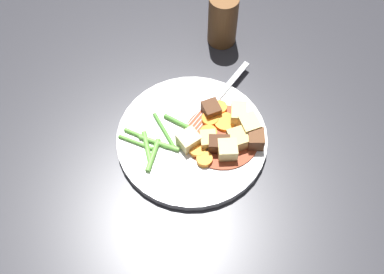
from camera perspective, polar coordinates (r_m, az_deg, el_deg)
ground_plane at (r=0.86m, az=-0.00°, el=-0.49°), size 3.00×3.00×0.00m
dinner_plate at (r=0.85m, az=-0.00°, el=-0.25°), size 0.25×0.25×0.01m
stew_sauce at (r=0.85m, az=3.39°, el=0.07°), size 0.13×0.13×0.00m
carrot_slice_0 at (r=0.86m, az=2.04°, el=2.03°), size 0.04×0.04×0.01m
carrot_slice_1 at (r=0.84m, az=1.90°, el=0.27°), size 0.03×0.03×0.01m
carrot_slice_2 at (r=0.87m, az=3.11°, el=3.24°), size 0.03×0.03×0.01m
carrot_slice_3 at (r=0.82m, az=1.40°, el=-2.52°), size 0.03×0.03×0.01m
carrot_slice_4 at (r=0.83m, az=0.63°, el=-1.41°), size 0.03×0.03×0.01m
carrot_slice_5 at (r=0.86m, az=3.65°, el=1.66°), size 0.04×0.04×0.01m
potato_chunk_0 at (r=0.86m, az=5.24°, el=2.58°), size 0.03×0.04×0.03m
potato_chunk_1 at (r=0.84m, az=5.16°, el=-0.25°), size 0.04×0.04×0.03m
potato_chunk_2 at (r=0.83m, az=-0.37°, el=-0.34°), size 0.04×0.04×0.03m
potato_chunk_3 at (r=0.85m, az=6.43°, el=1.15°), size 0.04×0.04×0.03m
potato_chunk_4 at (r=0.83m, az=1.83°, el=-0.37°), size 0.03×0.03×0.02m
potato_chunk_5 at (r=0.82m, az=4.00°, el=-1.48°), size 0.03×0.03×0.03m
meat_chunk_0 at (r=0.84m, az=7.15°, el=-0.25°), size 0.03×0.03×0.03m
meat_chunk_1 at (r=0.83m, az=3.06°, el=-0.87°), size 0.04×0.03×0.03m
meat_chunk_2 at (r=0.86m, az=2.16°, el=3.10°), size 0.03×0.04×0.02m
green_bean_0 at (r=0.86m, az=-1.39°, el=1.57°), size 0.05×0.04×0.01m
green_bean_1 at (r=0.85m, az=-3.09°, el=0.66°), size 0.03×0.08×0.01m
green_bean_2 at (r=0.85m, az=-5.15°, el=-0.15°), size 0.07×0.05×0.01m
green_bean_3 at (r=0.83m, az=-4.39°, el=-2.03°), size 0.03×0.06×0.01m
green_bean_4 at (r=0.84m, az=-5.07°, el=-1.08°), size 0.01×0.06×0.01m
green_bean_5 at (r=0.84m, az=-3.72°, el=-0.70°), size 0.07×0.04×0.01m
green_bean_6 at (r=0.85m, az=-6.34°, el=-0.55°), size 0.06×0.04×0.01m
fork at (r=0.89m, az=2.96°, el=4.48°), size 0.13×0.14×0.00m
pepper_mill at (r=0.96m, az=3.47°, el=13.03°), size 0.05×0.05×0.11m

